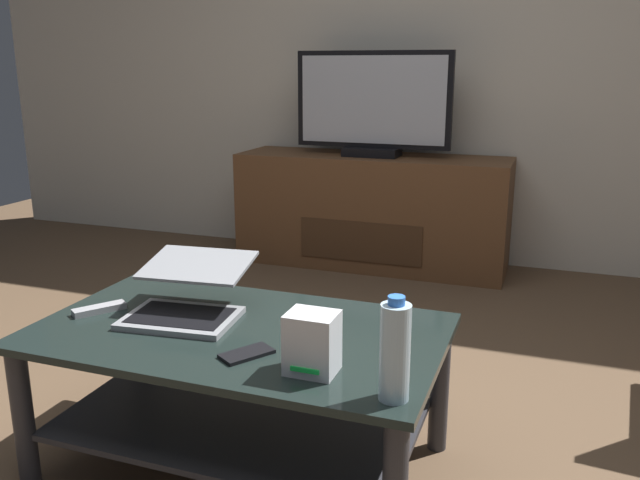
# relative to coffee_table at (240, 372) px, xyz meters

# --- Properties ---
(ground_plane) EXTENTS (7.68, 7.68, 0.00)m
(ground_plane) POSITION_rel_coffee_table_xyz_m (0.12, 0.03, -0.31)
(ground_plane) COLOR brown
(back_wall) EXTENTS (6.40, 0.12, 2.80)m
(back_wall) POSITION_rel_coffee_table_xyz_m (0.12, 2.51, 1.09)
(back_wall) COLOR beige
(back_wall) RESTS_ON ground
(coffee_table) EXTENTS (1.19, 0.69, 0.45)m
(coffee_table) POSITION_rel_coffee_table_xyz_m (0.00, 0.00, 0.00)
(coffee_table) COLOR black
(coffee_table) RESTS_ON ground
(media_cabinet) EXTENTS (1.62, 0.48, 0.67)m
(media_cabinet) POSITION_rel_coffee_table_xyz_m (-0.21, 2.19, 0.03)
(media_cabinet) COLOR brown
(media_cabinet) RESTS_ON ground
(television) EXTENTS (0.92, 0.20, 0.60)m
(television) POSITION_rel_coffee_table_xyz_m (-0.21, 2.17, 0.65)
(television) COLOR black
(television) RESTS_ON media_cabinet
(laptop) EXTENTS (0.37, 0.41, 0.16)m
(laptop) POSITION_rel_coffee_table_xyz_m (-0.19, 0.05, 0.20)
(laptop) COLOR gray
(laptop) RESTS_ON coffee_table
(router_box) EXTENTS (0.12, 0.11, 0.16)m
(router_box) POSITION_rel_coffee_table_xyz_m (0.30, -0.19, 0.22)
(router_box) COLOR silver
(router_box) RESTS_ON coffee_table
(water_bottle_near) EXTENTS (0.07, 0.07, 0.25)m
(water_bottle_near) POSITION_rel_coffee_table_xyz_m (0.53, -0.25, 0.26)
(water_bottle_near) COLOR silver
(water_bottle_near) RESTS_ON coffee_table
(cell_phone) EXTENTS (0.13, 0.16, 0.01)m
(cell_phone) POSITION_rel_coffee_table_xyz_m (0.10, -0.16, 0.14)
(cell_phone) COLOR black
(cell_phone) RESTS_ON coffee_table
(tv_remote) EXTENTS (0.13, 0.16, 0.02)m
(tv_remote) POSITION_rel_coffee_table_xyz_m (-0.47, -0.03, 0.15)
(tv_remote) COLOR #99999E
(tv_remote) RESTS_ON coffee_table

